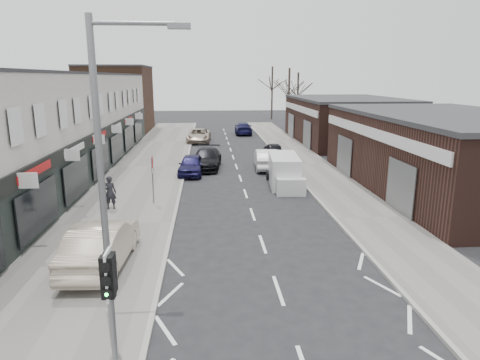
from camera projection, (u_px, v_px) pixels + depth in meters
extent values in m
plane|color=black|center=(290.00, 324.00, 12.06)|extent=(160.00, 160.00, 0.00)
cube|color=slate|center=(149.00, 167.00, 32.87)|extent=(5.50, 64.00, 0.12)
cube|color=slate|center=(309.00, 165.00, 33.81)|extent=(3.50, 64.00, 0.12)
cube|color=beige|center=(41.00, 126.00, 29.12)|extent=(8.00, 41.00, 7.10)
cube|color=#442C1D|center=(117.00, 100.00, 53.73)|extent=(8.00, 10.00, 8.00)
cube|color=#341D18|center=(450.00, 154.00, 26.05)|extent=(10.00, 18.00, 4.50)
cube|color=#341D18|center=(346.00, 121.00, 45.43)|extent=(10.00, 16.00, 4.50)
cylinder|color=slate|center=(112.00, 318.00, 9.41)|extent=(0.12, 0.12, 3.00)
cube|color=silver|center=(109.00, 275.00, 9.17)|extent=(0.05, 0.55, 1.10)
cube|color=black|center=(108.00, 277.00, 9.05)|extent=(0.28, 0.22, 0.95)
sphere|color=#0CE533|center=(107.00, 293.00, 9.01)|extent=(0.18, 0.18, 0.18)
cube|color=black|center=(110.00, 272.00, 9.29)|extent=(0.26, 0.20, 0.90)
cylinder|color=slate|center=(103.00, 195.00, 9.97)|extent=(0.16, 0.16, 8.00)
cylinder|color=slate|center=(132.00, 23.00, 9.15)|extent=(1.80, 0.10, 0.10)
cube|color=slate|center=(179.00, 26.00, 9.23)|extent=(0.50, 0.22, 0.12)
cylinder|color=slate|center=(153.00, 181.00, 22.98)|extent=(0.07, 0.07, 2.50)
cube|color=white|center=(153.00, 170.00, 22.85)|extent=(0.04, 0.45, 0.25)
cube|color=silver|center=(284.00, 170.00, 27.47)|extent=(2.10, 4.37, 1.94)
cube|color=silver|center=(291.00, 187.00, 25.17)|extent=(1.76, 0.88, 1.02)
cylinder|color=black|center=(275.00, 186.00, 26.12)|extent=(0.20, 0.65, 0.65)
cylinder|color=black|center=(300.00, 185.00, 26.24)|extent=(0.20, 0.65, 0.65)
cylinder|color=black|center=(268.00, 175.00, 29.00)|extent=(0.20, 0.65, 0.65)
cylinder|color=black|center=(291.00, 175.00, 29.12)|extent=(0.20, 0.65, 0.65)
imported|color=#B8A793|center=(101.00, 244.00, 15.39)|extent=(1.99, 5.07, 1.64)
imported|color=black|center=(110.00, 192.00, 22.06)|extent=(0.65, 0.43, 1.76)
imported|color=#16133D|center=(191.00, 165.00, 30.51)|extent=(1.95, 4.25, 1.41)
imported|color=black|center=(206.00, 159.00, 32.60)|extent=(2.59, 5.34, 1.50)
imported|color=tan|center=(199.00, 136.00, 45.69)|extent=(2.66, 5.27, 1.43)
imported|color=silver|center=(266.00, 159.00, 32.43)|extent=(1.85, 4.68, 1.52)
imported|color=black|center=(273.00, 150.00, 37.14)|extent=(1.63, 3.80, 1.28)
imported|color=#121238|center=(243.00, 128.00, 52.15)|extent=(2.18, 4.99, 1.43)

